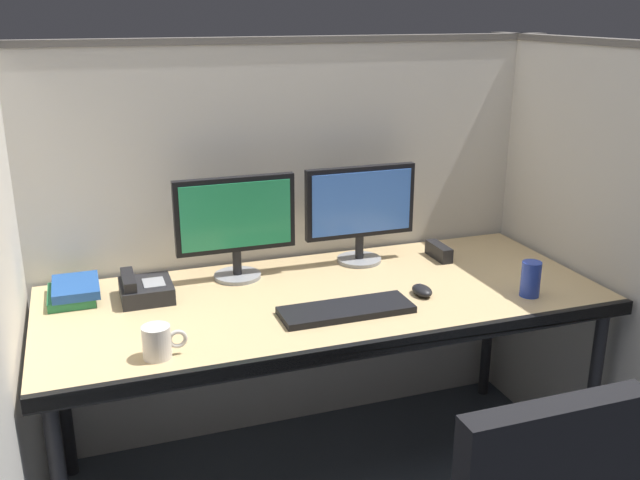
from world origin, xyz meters
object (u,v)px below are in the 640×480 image
at_px(desk, 326,309).
at_px(monitor_left, 236,221).
at_px(keyboard_main, 346,310).
at_px(red_stapler, 439,251).
at_px(monitor_right, 360,208).
at_px(desk_phone, 145,289).
at_px(book_stack, 74,291).
at_px(soda_can, 531,279).
at_px(computer_mouse, 422,290).
at_px(coffee_mug, 158,342).

distance_m(desk, monitor_left, 0.45).
bearing_deg(keyboard_main, red_stapler, 34.81).
relative_size(monitor_right, desk_phone, 2.26).
xyz_separation_m(monitor_right, book_stack, (-1.05, -0.03, -0.19)).
bearing_deg(keyboard_main, monitor_left, 121.62).
relative_size(monitor_left, soda_can, 3.52).
distance_m(computer_mouse, coffee_mug, 0.92).
relative_size(monitor_left, keyboard_main, 1.00).
bearing_deg(monitor_left, keyboard_main, -58.38).
height_order(soda_can, red_stapler, soda_can).
bearing_deg(book_stack, computer_mouse, -17.42).
relative_size(monitor_right, coffee_mug, 3.41).
height_order(desk_phone, book_stack, desk_phone).
bearing_deg(monitor_left, monitor_right, 1.72).
bearing_deg(coffee_mug, desk_phone, 88.89).
relative_size(desk, book_stack, 8.80).
xyz_separation_m(keyboard_main, book_stack, (-0.82, 0.41, 0.02)).
bearing_deg(computer_mouse, keyboard_main, -169.75).
relative_size(desk, soda_can, 15.57).
distance_m(monitor_left, soda_can, 1.04).
relative_size(computer_mouse, desk_phone, 0.51).
relative_size(desk, monitor_left, 4.42).
height_order(monitor_right, red_stapler, monitor_right).
distance_m(keyboard_main, computer_mouse, 0.30).
bearing_deg(keyboard_main, coffee_mug, -169.75).
distance_m(monitor_left, red_stapler, 0.81).
xyz_separation_m(desk, monitor_left, (-0.25, 0.26, 0.27)).
distance_m(monitor_left, desk_phone, 0.39).
bearing_deg(red_stapler, coffee_mug, -157.17).
bearing_deg(desk_phone, computer_mouse, -17.40).
relative_size(monitor_right, soda_can, 3.52).
xyz_separation_m(monitor_right, computer_mouse, (0.07, -0.38, -0.20)).
height_order(desk, monitor_left, monitor_left).
bearing_deg(monitor_left, red_stapler, -3.75).
bearing_deg(coffee_mug, soda_can, 1.76).
relative_size(desk_phone, red_stapler, 1.27).
bearing_deg(red_stapler, keyboard_main, -145.19).
height_order(monitor_left, book_stack, monitor_left).
xyz_separation_m(desk, book_stack, (-0.81, 0.25, 0.08)).
height_order(computer_mouse, book_stack, book_stack).
xyz_separation_m(soda_can, coffee_mug, (-1.25, -0.04, -0.01)).
relative_size(soda_can, desk_phone, 0.64).
bearing_deg(monitor_left, desk_phone, -165.70).
distance_m(soda_can, coffee_mug, 1.25).
height_order(monitor_right, soda_can, monitor_right).
bearing_deg(computer_mouse, desk_phone, 162.60).
xyz_separation_m(keyboard_main, desk_phone, (-0.60, 0.33, 0.02)).
distance_m(monitor_left, monitor_right, 0.48).
bearing_deg(red_stapler, monitor_left, 176.25).
relative_size(keyboard_main, desk_phone, 2.26).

